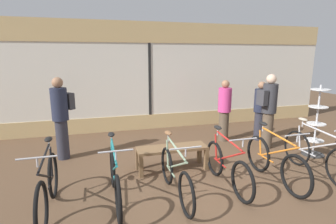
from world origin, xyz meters
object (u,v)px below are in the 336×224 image
Objects in this scene: bicycle_left at (115,179)px; bicycle_right at (275,162)px; accessory_rack at (316,127)px; bicycle_center_right at (227,167)px; bicycle_far_right at (317,155)px; bicycle_center_left at (175,175)px; bicycle_far_left at (48,188)px; customer_mid_floor at (224,109)px; display_bench at (172,151)px; customer_by_window at (260,110)px; customer_near_bench at (61,116)px; customer_near_rack at (268,109)px.

bicycle_left is 2.80m from bicycle_right.
accessory_rack reaches higher than bicycle_left.
bicycle_far_right is at bearing -1.79° from bicycle_center_right.
bicycle_center_left is 1.04× the size of accessory_rack.
bicycle_far_left is 4.64m from customer_mid_floor.
customer_mid_floor reaches higher than bicycle_center_right.
customer_mid_floor is (1.85, 1.39, 0.46)m from display_bench.
accessory_rack is 1.02× the size of customer_by_window.
customer_near_bench is at bearing 154.95° from bicycle_far_right.
bicycle_center_left is at bearing -179.82° from bicycle_right.
bicycle_center_left is 3.72m from accessory_rack.
accessory_rack is at bearing 13.91° from bicycle_center_left.
display_bench is at bearing 158.98° from bicycle_far_right.
customer_near_bench is at bearing 179.81° from customer_by_window.
customer_near_bench is (-3.99, -0.18, 0.13)m from customer_mid_floor.
bicycle_center_left is at bearing -150.59° from customer_near_rack.
bicycle_far_right is 1.11× the size of customer_mid_floor.
bicycle_far_right is at bearing -0.38° from bicycle_far_left.
customer_by_window is (0.24, 2.18, 0.42)m from bicycle_far_right.
customer_near_bench reaches higher than bicycle_far_left.
bicycle_center_left is at bearing -1.97° from bicycle_far_left.
display_bench is at bearing -167.25° from customer_near_rack.
accessory_rack is at bearing -2.19° from display_bench.
customer_near_bench reaches higher than display_bench.
bicycle_center_left is 2.82m from bicycle_far_right.
bicycle_far_left is 5.01m from customer_near_rack.
customer_near_bench is at bearing 143.05° from bicycle_center_right.
accessory_rack is 1.08m from customer_near_rack.
bicycle_right is at bearing -153.01° from accessory_rack.
customer_by_window reaches higher than bicycle_center_right.
accessory_rack reaches higher than display_bench.
customer_by_window is (2.80, 1.20, 0.44)m from display_bench.
customer_near_bench is at bearing 130.20° from bicycle_center_left.
customer_mid_floor is (2.10, 2.41, 0.47)m from bicycle_center_left.
bicycle_far_right is (0.96, 0.03, 0.01)m from bicycle_right.
bicycle_far_right is at bearing 1.65° from bicycle_right.
bicycle_center_right is at bearing 178.21° from bicycle_far_right.
customer_by_window reaches higher than display_bench.
customer_by_window is (1.20, 2.21, 0.43)m from bicycle_right.
bicycle_left is 4.60m from accessory_rack.
customer_by_window is (3.99, 2.08, 0.45)m from bicycle_left.
bicycle_right is (2.80, -0.13, 0.02)m from bicycle_left.
bicycle_far_right is at bearing -96.26° from customer_by_window.
bicycle_center_left is 0.96m from bicycle_center_right.
bicycle_center_right is 0.92× the size of bicycle_far_right.
bicycle_far_left is at bearing -171.42° from accessory_rack.
bicycle_far_right is at bearing 0.68° from bicycle_center_left.
bicycle_left is at bearing -143.39° from display_bench.
bicycle_right is 1.07× the size of customer_mid_floor.
bicycle_right is 1.07× the size of accessory_rack.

